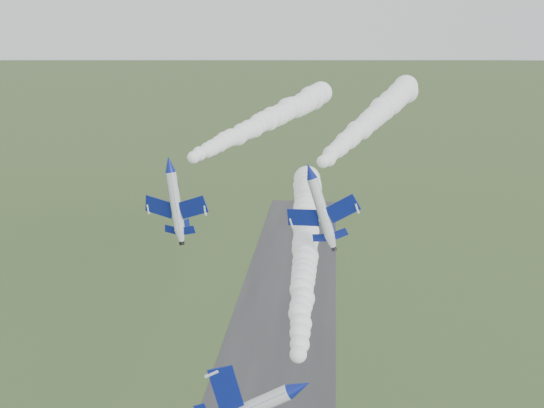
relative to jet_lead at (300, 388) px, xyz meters
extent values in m
cylinder|color=silver|center=(-0.05, 0.10, -0.02)|extent=(2.65, 8.62, 2.05)
cone|color=silver|center=(-0.42, 5.25, -0.02)|extent=(2.18, 1.96, 2.05)
cylinder|color=black|center=(-0.49, 6.26, -0.02)|extent=(1.08, 0.68, 1.04)
ellipsoid|color=black|center=(0.60, -2.04, 0.24)|extent=(1.57, 3.00, 1.37)
cube|color=navy|center=(-1.66, 0.80, 2.59)|extent=(2.47, 2.58, 4.18)
cube|color=navy|center=(1.18, 1.00, -2.77)|extent=(2.47, 2.58, 4.18)
cube|color=navy|center=(-1.11, 4.29, 1.41)|extent=(1.11, 1.18, 1.83)
cube|color=navy|center=(0.41, 4.39, -1.45)|extent=(1.11, 1.18, 1.83)
cube|color=navy|center=(0.82, 4.18, 0.59)|extent=(2.13, 1.76, 1.15)
cylinder|color=silver|center=(-19.44, 28.68, 14.24)|extent=(4.59, 8.21, 1.64)
cone|color=navy|center=(-21.38, 23.89, 14.24)|extent=(2.32, 2.60, 1.64)
cone|color=silver|center=(-17.58, 33.29, 14.24)|extent=(2.18, 2.24, 1.64)
cylinder|color=black|center=(-17.21, 34.19, 14.24)|extent=(0.99, 0.85, 0.83)
ellipsoid|color=black|center=(-20.30, 26.75, 14.79)|extent=(2.07, 3.01, 1.09)
cube|color=navy|center=(-21.82, 30.48, 13.72)|extent=(5.02, 3.84, 0.72)
cube|color=navy|center=(-16.44, 28.30, 14.48)|extent=(5.02, 3.84, 0.72)
cube|color=navy|center=(-19.34, 33.05, 14.04)|extent=(2.21, 1.72, 0.35)
cube|color=navy|center=(-16.47, 31.89, 14.44)|extent=(2.21, 1.72, 0.35)
cube|color=navy|center=(-18.15, 32.32, 15.50)|extent=(0.95, 1.59, 2.14)
cylinder|color=silver|center=(-0.47, 28.37, 13.84)|extent=(4.03, 8.26, 1.83)
cone|color=navy|center=(-1.91, 23.48, 13.84)|extent=(2.35, 2.54, 1.83)
cone|color=silver|center=(0.90, 33.07, 13.84)|extent=(2.25, 2.18, 1.83)
cylinder|color=black|center=(1.17, 33.99, 13.84)|extent=(1.05, 0.81, 0.93)
ellipsoid|color=black|center=(-1.23, 26.43, 14.35)|extent=(1.95, 3.00, 1.22)
cube|color=navy|center=(-2.83, 29.86, 12.76)|extent=(4.70, 3.40, 1.58)
cube|color=navy|center=(2.40, 28.33, 14.65)|extent=(4.70, 3.40, 1.58)
cube|color=navy|center=(-0.73, 32.65, 13.33)|extent=(2.07, 1.53, 0.72)
cube|color=navy|center=(2.05, 31.83, 14.34)|extent=(2.07, 1.53, 0.72)
cube|color=navy|center=(0.20, 32.13, 15.02)|extent=(1.20, 1.70, 2.03)
camera|label=1|loc=(2.37, -49.09, 33.09)|focal=40.00mm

